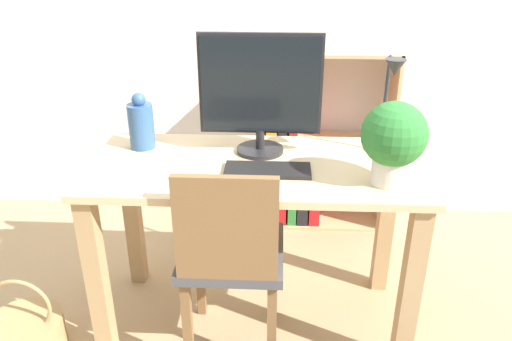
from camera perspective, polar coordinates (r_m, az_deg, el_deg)
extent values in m
plane|color=tan|center=(2.37, -0.13, -16.28)|extent=(10.00, 10.00, 0.00)
cube|color=#D8BC8C|center=(1.96, -0.15, 0.38)|extent=(1.30, 0.61, 0.03)
cube|color=tan|center=(2.06, -17.70, -11.93)|extent=(0.07, 0.07, 0.73)
cube|color=tan|center=(2.01, 17.19, -13.02)|extent=(0.07, 0.07, 0.73)
cube|color=tan|center=(2.46, -13.90, -4.99)|extent=(0.07, 0.07, 0.73)
cube|color=tan|center=(2.41, 14.57, -5.70)|extent=(0.07, 0.07, 0.73)
cylinder|color=#232326|center=(2.06, 0.47, 2.39)|extent=(0.19, 0.19, 0.02)
cylinder|color=#232326|center=(2.04, 0.48, 3.63)|extent=(0.04, 0.04, 0.08)
cube|color=#232326|center=(1.98, 0.51, 9.83)|extent=(0.49, 0.02, 0.40)
cube|color=black|center=(1.97, 0.50, 9.78)|extent=(0.46, 0.03, 0.37)
cube|color=black|center=(1.88, 1.34, 0.05)|extent=(0.32, 0.13, 0.02)
cylinder|color=#33598C|center=(2.13, -12.97, 4.94)|extent=(0.10, 0.10, 0.19)
sphere|color=#33598C|center=(2.09, -13.28, 7.88)|extent=(0.06, 0.06, 0.06)
cylinder|color=#2D2D33|center=(2.14, 13.97, 2.52)|extent=(0.10, 0.10, 0.02)
cylinder|color=#2D2D33|center=(2.07, 14.54, 7.52)|extent=(0.02, 0.02, 0.37)
cylinder|color=#2D2D33|center=(1.98, 15.39, 12.21)|extent=(0.01, 0.10, 0.01)
cone|color=#2D2D33|center=(1.93, 15.61, 11.29)|extent=(0.08, 0.08, 0.06)
cylinder|color=silver|center=(1.84, 15.02, -0.06)|extent=(0.13, 0.13, 0.10)
sphere|color=#2D7A33|center=(1.79, 15.51, 4.01)|extent=(0.23, 0.23, 0.23)
cube|color=#4C4C51|center=(1.99, -2.73, -9.30)|extent=(0.40, 0.40, 0.04)
cube|color=brown|center=(1.71, -3.47, -6.72)|extent=(0.36, 0.03, 0.40)
cube|color=brown|center=(2.03, -7.82, -17.16)|extent=(0.04, 0.04, 0.43)
cube|color=brown|center=(2.00, 1.81, -17.62)|extent=(0.04, 0.04, 0.43)
cube|color=brown|center=(2.27, -6.37, -11.68)|extent=(0.04, 0.04, 0.43)
cube|color=brown|center=(2.25, 2.00, -12.00)|extent=(0.04, 0.04, 0.43)
cube|color=tan|center=(2.86, 0.86, 3.55)|extent=(0.02, 0.28, 1.03)
cube|color=tan|center=(2.92, 14.76, 3.18)|extent=(0.02, 0.28, 1.03)
cube|color=tan|center=(3.09, 7.33, -5.36)|extent=(0.72, 0.28, 0.02)
cube|color=tan|center=(2.73, 8.52, 13.33)|extent=(0.72, 0.28, 0.02)
cube|color=tan|center=(2.87, 7.88, 3.39)|extent=(0.68, 0.28, 0.02)
cube|color=red|center=(2.98, 1.74, -1.81)|extent=(0.06, 0.24, 0.40)
cube|color=red|center=(3.00, 2.92, -2.59)|extent=(0.06, 0.24, 0.31)
cube|color=#2D7F38|center=(2.99, 4.17, -2.00)|extent=(0.05, 0.24, 0.38)
cube|color=black|center=(2.99, 5.35, -2.14)|extent=(0.06, 0.24, 0.37)
cube|color=red|center=(2.99, 6.68, -2.03)|extent=(0.06, 0.24, 0.38)
cube|color=orange|center=(2.80, 1.87, 6.71)|extent=(0.06, 0.24, 0.32)
cube|color=black|center=(2.79, 3.13, 7.29)|extent=(0.05, 0.24, 0.38)
cube|color=red|center=(2.79, 4.34, 7.67)|extent=(0.05, 0.24, 0.42)
cylinder|color=tan|center=(2.37, -24.70, -16.67)|extent=(0.30, 0.30, 0.15)
torus|color=tan|center=(2.28, -25.39, -13.81)|extent=(0.26, 0.02, 0.26)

